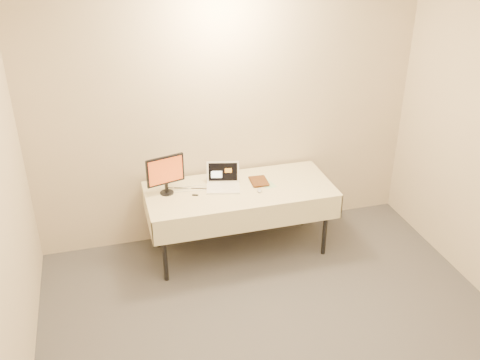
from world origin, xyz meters
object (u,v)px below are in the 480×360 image
object	(u,v)px
laptop	(223,181)
monitor	(165,172)
table	(240,194)
book	(251,173)

from	to	relation	value
laptop	monitor	xyz separation A→B (m)	(-0.56, 0.01, 0.17)
laptop	monitor	distance (m)	0.59
table	laptop	distance (m)	0.21
book	laptop	bearing A→B (deg)	179.93
laptop	monitor	bearing A→B (deg)	-167.04
laptop	book	size ratio (longest dim) A/B	1.69
laptop	monitor	size ratio (longest dim) A/B	0.98
monitor	book	distance (m)	0.86
table	book	world-z (taller)	book
table	monitor	size ratio (longest dim) A/B	4.74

